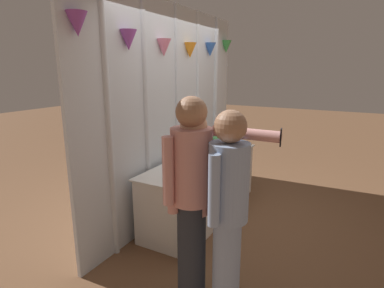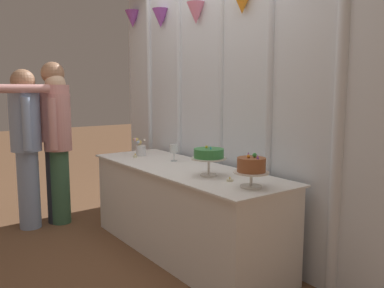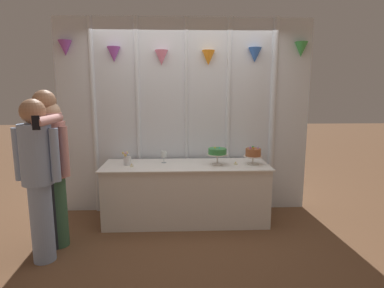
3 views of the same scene
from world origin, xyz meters
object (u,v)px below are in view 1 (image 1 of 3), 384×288
Objects in this scene: cake_table at (203,187)px; cake_display_nearleft at (219,141)px; wine_glass at (186,155)px; flower_vase at (173,170)px; guest_man_pink_jacket at (228,206)px; guest_girl_blue_dress at (192,193)px; guest_man_dark_suit at (194,199)px; tealight_far_left at (184,175)px; tealight_near_left at (225,148)px; cake_display_nearright at (231,136)px.

cake_display_nearleft is at bearing -5.18° from cake_table.
flower_vase is at bearing -167.72° from wine_glass.
guest_man_pink_jacket is (-1.86, -0.89, -0.01)m from cake_display_nearleft.
guest_girl_blue_dress is (-0.72, -0.63, 0.12)m from flower_vase.
tealight_far_left is at bearing 34.55° from guest_man_dark_suit.
cake_display_nearleft is 6.60× the size of tealight_far_left.
cake_table is 0.58m from wine_glass.
wine_glass is at bearing 31.63° from guest_girl_blue_dress.
tealight_far_left is 0.03× the size of guest_man_pink_jacket.
wine_glass reaches higher than cake_table.
tealight_far_left is at bearing -176.79° from tealight_near_left.
cake_display_nearright is 1.56× the size of wine_glass.
tealight_near_left is (-0.22, 0.00, -0.13)m from cake_display_nearright.
flower_vase is at bearing 178.94° from cake_display_nearright.
wine_glass is at bearing 41.14° from guest_man_pink_jacket.
guest_man_dark_suit is at bearing -165.70° from cake_display_nearright.
flower_vase is at bearing 125.42° from tealight_far_left.
guest_man_pink_jacket is at bearing -87.64° from guest_girl_blue_dress.
flower_vase is (-1.15, 0.03, -0.09)m from cake_display_nearleft.
tealight_far_left is at bearing -177.39° from cake_display_nearright.
flower_vase is at bearing 41.07° from guest_girl_blue_dress.
cake_table is 1.24× the size of guest_girl_blue_dress.
guest_girl_blue_dress is at bearing -146.32° from tealight_far_left.
guest_girl_blue_dress is (-0.79, -0.53, 0.18)m from tealight_far_left.
cake_table is 8.73× the size of cake_display_nearright.
cake_display_nearleft reaches higher than tealight_far_left.
wine_glass is 0.85× the size of flower_vase.
guest_man_dark_suit is at bearing -156.60° from cake_table.
cake_table is at bearing 23.40° from guest_man_dark_suit.
cake_display_nearleft reaches higher than cake_table.
guest_girl_blue_dress reaches higher than cake_display_nearright.
cake_display_nearright is 1.16m from wine_glass.
wine_glass is 1.56m from guest_man_pink_jacket.
tealight_near_left is 2.15m from guest_man_dark_suit.
guest_man_pink_jacket is at bearing -133.48° from tealight_far_left.
tealight_near_left is (1.39, -0.03, -0.06)m from flower_vase.
tealight_near_left is 0.03× the size of guest_man_pink_jacket.
flower_vase is 1.39m from tealight_near_left.
tealight_far_left is at bearing -152.82° from wine_glass.
flower_vase is at bearing 52.47° from guest_man_pink_jacket.
cake_display_nearleft is at bearing 17.62° from guest_girl_blue_dress.
guest_girl_blue_dress is at bearing -148.37° from wine_glass.
cake_table is 1.01m from cake_display_nearright.
tealight_far_left is 0.03× the size of guest_man_dark_suit.
guest_man_dark_suit is 0.09m from guest_girl_blue_dress.
flower_vase reaches higher than cake_table.
tealight_far_left is (-1.54, -0.07, -0.13)m from cake_display_nearright.
cake_display_nearleft is 1.09m from tealight_far_left.
cake_display_nearright is 0.26m from tealight_near_left.
cake_table is 1.34× the size of guest_man_dark_suit.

